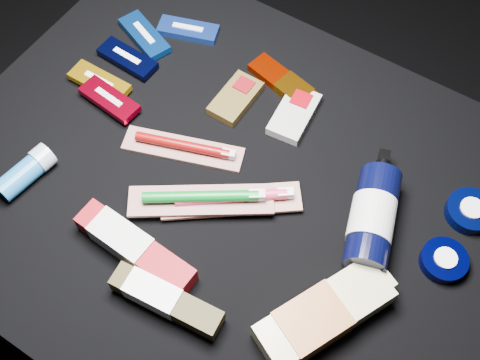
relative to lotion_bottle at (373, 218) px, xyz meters
The scene contains 20 objects.
ground 0.49m from the lotion_bottle, 166.19° to the right, with size 3.00×3.00×0.00m, color black.
cloth_table 0.33m from the lotion_bottle, 166.19° to the right, with size 0.98×0.78×0.40m, color black.
luna_bar_0 0.52m from the lotion_bottle, 158.82° to the left, with size 0.12×0.08×0.02m.
luna_bar_1 0.56m from the lotion_bottle, 166.71° to the left, with size 0.13×0.09×0.02m.
luna_bar_2 0.54m from the lotion_bottle, behind, with size 0.12×0.05×0.02m.
luna_bar_3 0.54m from the lotion_bottle, behind, with size 0.12×0.04×0.02m.
luna_bar_4 0.50m from the lotion_bottle, behind, with size 0.12×0.05×0.02m.
clif_bar_0 0.33m from the lotion_bottle, 162.19° to the left, with size 0.06×0.11×0.02m.
clif_bar_1 0.25m from the lotion_bottle, 148.71° to the left, with size 0.07×0.12×0.02m.
power_bar 0.31m from the lotion_bottle, 145.64° to the left, with size 0.15×0.07×0.02m.
lotion_bottle is the anchor object (origin of this frame).
cream_tin_upper 0.17m from the lotion_bottle, 41.01° to the left, with size 0.08×0.08×0.02m.
cream_tin_lower 0.13m from the lotion_bottle, ahead, with size 0.07×0.07×0.02m.
bodywash_bottle 0.18m from the lotion_bottle, 87.67° to the right, with size 0.15×0.22×0.05m.
deodorant_stick 0.57m from the lotion_bottle, 156.76° to the right, with size 0.06×0.11×0.04m.
toothbrush_pack_0 0.34m from the lotion_bottle, behind, with size 0.21×0.12×0.02m.
toothbrush_pack_1 0.22m from the lotion_bottle, 158.68° to the right, with size 0.21×0.18×0.03m.
toothbrush_pack_2 0.27m from the lotion_bottle, 156.02° to the right, with size 0.23×0.18×0.03m.
toothpaste_carton_red 0.38m from the lotion_bottle, 141.44° to the right, with size 0.21×0.06×0.04m.
toothpaste_carton_green 0.35m from the lotion_bottle, 126.30° to the right, with size 0.18×0.06×0.03m.
Camera 1 is at (0.28, -0.40, 1.28)m, focal length 45.00 mm.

